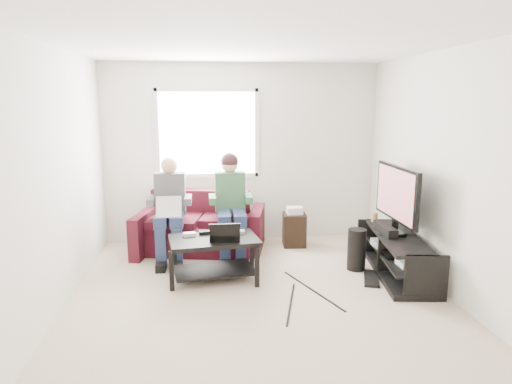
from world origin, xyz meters
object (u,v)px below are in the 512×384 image
coffee_table (214,249)px  tv (397,195)px  end_table (294,228)px  sofa (201,229)px  tv_stand (397,257)px  subwoofer (357,249)px

coffee_table → tv: size_ratio=0.98×
coffee_table → end_table: 1.66m
sofa → tv: size_ratio=1.71×
tv_stand → tv: 0.74m
sofa → subwoofer: (1.91, -0.99, -0.05)m
sofa → subwoofer: sofa is taller
tv_stand → tv: bearing=91.5°
sofa → coffee_table: sofa is taller
coffee_table → tv: bearing=-0.7°
end_table → tv_stand: bearing=-52.4°
subwoofer → coffee_table: bearing=-176.0°
end_table → coffee_table: bearing=-135.6°
subwoofer → end_table: (-0.58, 1.03, 0.00)m
coffee_table → tv_stand: size_ratio=0.69×
sofa → coffee_table: 1.13m
tv_stand → subwoofer: subwoofer is taller
tv_stand → sofa: bearing=151.8°
sofa → tv: 2.66m
subwoofer → tv_stand: bearing=-31.5°
tv_stand → subwoofer: size_ratio=3.04×
tv_stand → tv: (-0.00, 0.10, 0.74)m
coffee_table → end_table: size_ratio=1.89×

